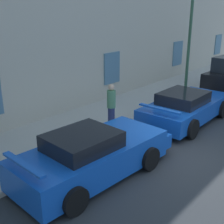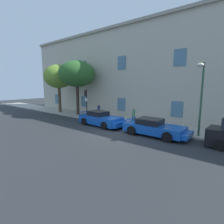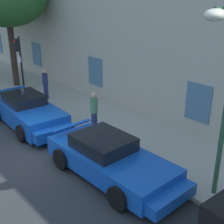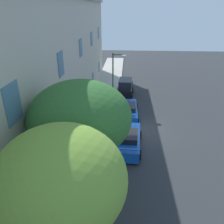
% 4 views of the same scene
% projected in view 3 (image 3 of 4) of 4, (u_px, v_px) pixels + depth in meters
% --- Properties ---
extents(ground_plane, '(80.00, 80.00, 0.00)m').
position_uv_depth(ground_plane, '(32.00, 155.00, 11.29)').
color(ground_plane, '#2B2D30').
extents(sidewalk, '(60.00, 3.36, 0.14)m').
position_uv_depth(sidewalk, '(111.00, 125.00, 13.64)').
color(sidewalk, '#A8A399').
rests_on(sidewalk, ground).
extents(sportscar_red_lead, '(4.87, 2.22, 1.37)m').
position_uv_depth(sportscar_red_lead, '(30.00, 113.00, 13.51)').
color(sportscar_red_lead, '#144CB2').
rests_on(sportscar_red_lead, ground).
extents(sportscar_yellow_flank, '(4.96, 2.18, 1.29)m').
position_uv_depth(sportscar_yellow_flank, '(113.00, 161.00, 9.76)').
color(sportscar_yellow_flank, '#144CB2').
rests_on(sportscar_yellow_flank, ground).
extents(traffic_light, '(0.44, 0.36, 3.26)m').
position_uv_depth(traffic_light, '(19.00, 56.00, 16.38)').
color(traffic_light, black).
rests_on(traffic_light, sidewalk).
extents(street_lamp, '(0.44, 1.42, 5.29)m').
position_uv_depth(street_lamp, '(222.00, 72.00, 7.36)').
color(street_lamp, '#2D5138').
rests_on(street_lamp, sidewalk).
extents(pedestrian_admiring, '(0.40, 0.40, 1.62)m').
position_uv_depth(pedestrian_admiring, '(45.00, 84.00, 16.45)').
color(pedestrian_admiring, navy).
rests_on(pedestrian_admiring, sidewalk).
extents(pedestrian_strolling, '(0.38, 0.38, 1.68)m').
position_uv_depth(pedestrian_strolling, '(94.00, 111.00, 12.62)').
color(pedestrian_strolling, navy).
rests_on(pedestrian_strolling, sidewalk).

